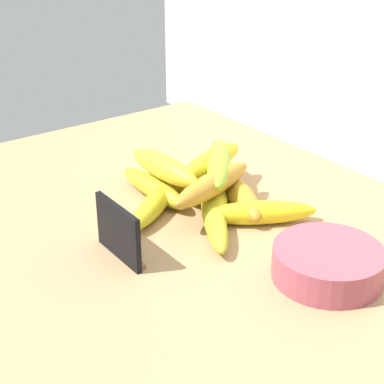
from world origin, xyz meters
The scene contains 15 objects.
counter_top centered at (0.00, 0.00, 1.50)cm, with size 110.00×76.00×3.00cm, color tan.
chalkboard_sign centered at (-1.40, -13.31, 6.86)cm, with size 11.00×1.80×8.40cm.
fruit_bowl centered at (20.01, 6.82, 5.25)cm, with size 15.18×15.18×4.50cm, color #A14859.
banana_0 centered at (-14.63, 1.18, 4.84)cm, with size 18.35×3.68×3.68cm, color gold.
banana_1 centered at (-0.25, 2.87, 4.76)cm, with size 20.67×3.51×3.51cm, color gold.
banana_2 centered at (-2.46, 10.43, 5.17)cm, with size 16.30×4.34×4.34cm, color #B58525.
banana_3 centered at (-9.27, 11.23, 5.06)cm, with size 15.34×4.11×4.11cm, color yellow.
banana_4 centered at (-3.53, 6.29, 4.78)cm, with size 18.59×3.57×3.57cm, color gold.
banana_5 centered at (-9.32, -2.14, 4.79)cm, with size 16.76×3.57×3.57cm, color gold.
banana_6 centered at (-11.76, 7.82, 5.16)cm, with size 15.89×4.32×4.32cm, color yellow.
banana_7 centered at (3.10, 9.58, 4.91)cm, with size 18.41×3.82×3.82cm, color yellow.
banana_8 centered at (-10.16, 10.17, 9.04)cm, with size 16.74×3.86×3.86cm, color yellow.
banana_9 centered at (-8.55, 10.52, 9.19)cm, with size 19.44×4.15×4.15cm, color #91B82D.
banana_10 centered at (-13.30, 2.54, 8.78)cm, with size 17.17×4.20×4.20cm, color yellow.
banana_11 centered at (-3.69, 5.47, 8.50)cm, with size 19.05×3.88×3.88cm, color #BA8528.
Camera 1 is at (66.22, -50.07, 50.89)cm, focal length 57.81 mm.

